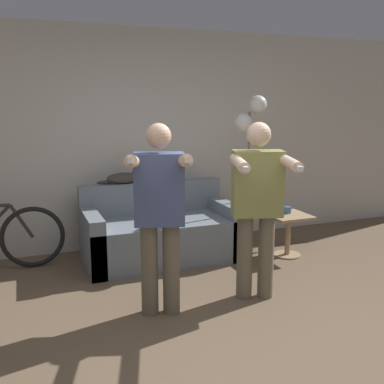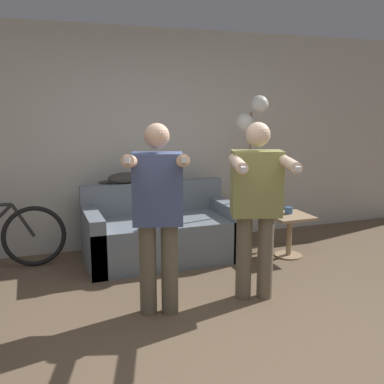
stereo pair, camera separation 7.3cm
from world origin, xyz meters
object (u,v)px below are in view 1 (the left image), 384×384
at_px(floor_lamp, 250,132).
at_px(side_table, 288,226).
at_px(couch, 160,234).
at_px(person_left, 160,208).
at_px(cup, 287,210).
at_px(person_right, 257,200).
at_px(cat, 124,178).

bearing_deg(floor_lamp, side_table, -43.57).
distance_m(couch, person_left, 1.50).
bearing_deg(couch, floor_lamp, -4.99).
relative_size(side_table, cup, 5.43).
distance_m(person_left, side_table, 2.08).
relative_size(person_right, floor_lamp, 0.87).
bearing_deg(side_table, cup, 71.10).
xyz_separation_m(couch, cup, (1.42, -0.35, 0.24)).
bearing_deg(cat, couch, -45.52).
bearing_deg(person_right, cat, 133.67).
xyz_separation_m(couch, person_right, (0.48, -1.31, 0.62)).
bearing_deg(person_left, cat, 103.94).
distance_m(side_table, cup, 0.19).
relative_size(couch, floor_lamp, 0.93).
height_order(cat, floor_lamp, floor_lamp).
bearing_deg(floor_lamp, couch, 175.01).
relative_size(couch, side_table, 3.47).
bearing_deg(cup, floor_lamp, 144.40).
relative_size(cat, floor_lamp, 0.28).
height_order(cat, cup, cat).
xyz_separation_m(person_left, cup, (1.82, 0.96, -0.38)).
bearing_deg(cat, person_left, -92.82).
relative_size(cat, cup, 5.68).
xyz_separation_m(person_right, floor_lamp, (0.57, 1.22, 0.50)).
distance_m(floor_lamp, cup, 0.99).
bearing_deg(person_left, person_right, 16.81).
distance_m(person_left, person_right, 0.88).
xyz_separation_m(cat, cup, (1.74, -0.68, -0.37)).
relative_size(person_left, person_right, 1.00).
bearing_deg(side_table, person_right, -135.74).
bearing_deg(couch, person_right, -69.79).
xyz_separation_m(side_table, cup, (0.02, 0.07, 0.17)).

